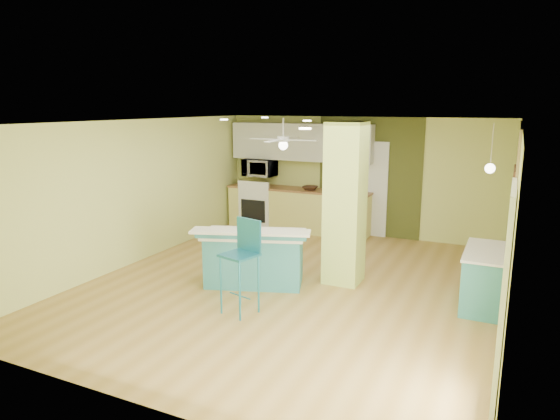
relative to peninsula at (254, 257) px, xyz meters
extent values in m
cube|color=#A57D3A|center=(0.57, 0.20, -0.44)|extent=(6.00, 7.00, 0.01)
cube|color=white|center=(0.57, 0.20, 2.07)|extent=(6.00, 7.00, 0.01)
cube|color=#CFD673|center=(0.57, 3.70, 0.82)|extent=(6.00, 0.01, 2.50)
cube|color=#CFD673|center=(0.57, -3.31, 0.82)|extent=(6.00, 0.01, 2.50)
cube|color=#CFD673|center=(-2.44, 0.20, 0.82)|extent=(0.01, 7.00, 2.50)
cube|color=#CFD673|center=(3.57, 0.20, 0.82)|extent=(0.01, 7.00, 2.50)
cube|color=olive|center=(3.56, 0.80, 0.82)|extent=(0.02, 3.40, 2.50)
cube|color=#474C1E|center=(0.77, 3.69, 0.82)|extent=(2.20, 0.02, 2.50)
cube|color=white|center=(0.77, 3.66, 0.57)|extent=(0.82, 0.05, 2.00)
cube|color=silver|center=(3.54, -2.10, 0.62)|extent=(0.04, 1.08, 2.10)
cube|color=#C2DA65|center=(1.22, 0.70, 0.82)|extent=(0.55, 0.55, 2.50)
cube|color=#E2DE76|center=(-0.73, 3.40, 0.02)|extent=(3.20, 0.60, 0.90)
cube|color=brown|center=(-0.73, 3.40, 0.49)|extent=(3.25, 0.63, 0.04)
cube|color=white|center=(-1.68, 3.40, 0.02)|extent=(0.76, 0.64, 0.90)
cube|color=black|center=(-1.68, 3.07, -0.01)|extent=(0.59, 0.02, 0.50)
cube|color=white|center=(-1.68, 3.10, 0.56)|extent=(0.76, 0.06, 0.18)
cube|color=silver|center=(-0.73, 3.52, 1.52)|extent=(3.20, 0.34, 0.80)
imported|color=white|center=(-1.68, 3.40, 0.92)|extent=(0.70, 0.48, 0.39)
cylinder|color=white|center=(-0.53, 2.20, 1.87)|extent=(0.03, 0.03, 0.40)
cylinder|color=white|center=(-0.53, 2.20, 1.67)|extent=(0.24, 0.24, 0.10)
sphere|color=white|center=(-0.53, 2.20, 1.55)|extent=(0.18, 0.18, 0.18)
cylinder|color=silver|center=(3.22, 0.95, 1.76)|extent=(0.01, 0.01, 0.62)
sphere|color=white|center=(3.22, 0.95, 1.45)|extent=(0.14, 0.14, 0.14)
cube|color=brown|center=(3.53, 1.00, 1.12)|extent=(0.03, 0.90, 0.70)
cube|color=teal|center=(-0.01, 0.02, -0.05)|extent=(1.62, 1.17, 0.77)
cube|color=white|center=(-0.01, 0.02, 0.36)|extent=(1.73, 1.28, 0.04)
cube|color=teal|center=(0.11, -0.31, 0.44)|extent=(1.60, 0.65, 0.11)
cube|color=white|center=(0.11, -0.31, 0.49)|extent=(1.78, 0.92, 0.03)
cylinder|color=teal|center=(0.14, -1.20, -0.04)|extent=(0.03, 0.03, 0.80)
cylinder|color=teal|center=(0.48, -1.29, -0.04)|extent=(0.03, 0.03, 0.80)
cylinder|color=teal|center=(0.23, -0.86, -0.04)|extent=(0.03, 0.03, 0.80)
cylinder|color=teal|center=(0.57, -0.95, -0.04)|extent=(0.03, 0.03, 0.80)
cube|color=teal|center=(0.36, -1.07, 0.38)|extent=(0.52, 0.52, 0.03)
cube|color=teal|center=(0.41, -0.89, 0.61)|extent=(0.41, 0.14, 0.44)
cube|color=teal|center=(3.27, 0.60, -0.05)|extent=(0.49, 1.19, 0.77)
cube|color=white|center=(3.27, 0.60, 0.35)|extent=(0.53, 1.24, 0.03)
imported|color=#3B2418|center=(-0.43, 3.35, 0.55)|extent=(0.35, 0.35, 0.08)
cylinder|color=yellow|center=(-0.29, 0.13, 0.46)|extent=(0.15, 0.15, 0.15)
camera|label=1|loc=(3.53, -6.52, 2.31)|focal=32.00mm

